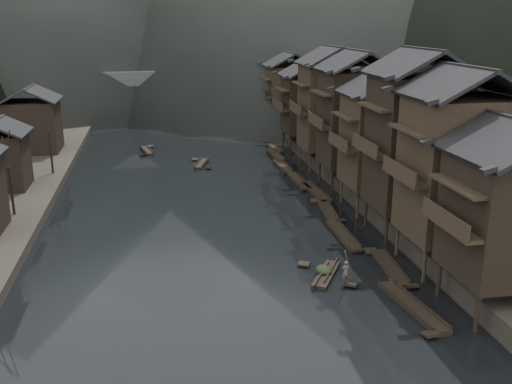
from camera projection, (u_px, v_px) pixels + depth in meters
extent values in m
plane|color=black|center=(223.00, 277.00, 42.13)|extent=(300.00, 300.00, 0.00)
cube|color=#2D2823|center=(422.00, 139.00, 85.42)|extent=(40.00, 200.00, 1.80)
cylinder|color=black|center=(477.00, 313.00, 34.35)|extent=(0.30, 0.30, 2.90)
cylinder|color=black|center=(439.00, 279.00, 38.87)|extent=(0.30, 0.30, 2.90)
cylinder|color=black|center=(476.00, 276.00, 39.34)|extent=(0.30, 0.30, 2.90)
cube|color=black|center=(511.00, 216.00, 35.62)|extent=(7.00, 6.00, 7.75)
cube|color=#2E2419|center=(451.00, 226.00, 35.06)|extent=(1.20, 5.70, 0.25)
cylinder|color=#2E2419|center=(424.00, 266.00, 40.94)|extent=(0.30, 0.30, 2.90)
cylinder|color=#2E2419|center=(397.00, 241.00, 45.46)|extent=(0.30, 0.30, 2.90)
cylinder|color=#2E2419|center=(460.00, 263.00, 41.41)|extent=(0.30, 0.30, 2.90)
cylinder|color=#2E2419|center=(429.00, 239.00, 45.92)|extent=(0.30, 0.30, 2.90)
cube|color=#2E2419|center=(457.00, 168.00, 41.83)|extent=(7.00, 6.00, 10.39)
cube|color=#2E2419|center=(405.00, 177.00, 41.30)|extent=(1.20, 5.70, 0.25)
cylinder|color=black|center=(386.00, 231.00, 47.53)|extent=(0.30, 0.30, 2.90)
cylinder|color=black|center=(366.00, 213.00, 52.05)|extent=(0.30, 0.30, 2.90)
cylinder|color=black|center=(417.00, 229.00, 48.00)|extent=(0.30, 0.30, 2.90)
cylinder|color=black|center=(394.00, 211.00, 52.51)|extent=(0.30, 0.30, 2.90)
cube|color=black|center=(415.00, 143.00, 48.29)|extent=(7.00, 6.00, 11.23)
cube|color=#2E2419|center=(370.00, 151.00, 47.78)|extent=(1.20, 5.70, 0.25)
cylinder|color=#2E2419|center=(357.00, 205.00, 54.12)|extent=(0.30, 0.30, 2.90)
cylinder|color=#2E2419|center=(341.00, 191.00, 58.64)|extent=(0.30, 0.30, 2.90)
cylinder|color=#2E2419|center=(385.00, 204.00, 54.58)|extent=(0.30, 0.30, 2.90)
cylinder|color=#2E2419|center=(367.00, 190.00, 59.10)|extent=(0.30, 0.30, 2.90)
cube|color=#2E2419|center=(382.00, 140.00, 55.24)|extent=(7.00, 6.00, 8.77)
cube|color=#2E2419|center=(343.00, 146.00, 54.69)|extent=(1.20, 5.70, 0.25)
cylinder|color=black|center=(332.00, 182.00, 61.65)|extent=(0.30, 0.30, 2.90)
cylinder|color=black|center=(320.00, 171.00, 66.17)|extent=(0.30, 0.30, 2.90)
cylinder|color=black|center=(356.00, 181.00, 62.11)|extent=(0.30, 0.30, 2.90)
cylinder|color=black|center=(342.00, 170.00, 66.63)|extent=(0.30, 0.30, 2.90)
cube|color=black|center=(355.00, 119.00, 62.54)|extent=(7.00, 6.00, 10.31)
cube|color=#2E2419|center=(320.00, 124.00, 62.02)|extent=(1.20, 5.70, 0.25)
cylinder|color=#2E2419|center=(310.00, 163.00, 70.12)|extent=(0.30, 0.30, 2.90)
cylinder|color=#2E2419|center=(300.00, 154.00, 74.64)|extent=(0.30, 0.30, 2.90)
cylinder|color=#2E2419|center=(331.00, 162.00, 70.59)|extent=(0.30, 0.30, 2.90)
cylinder|color=#2E2419|center=(320.00, 153.00, 75.10)|extent=(0.30, 0.30, 2.90)
cube|color=#2E2419|center=(330.00, 107.00, 71.02)|extent=(7.00, 6.00, 10.32)
cube|color=#2E2419|center=(299.00, 112.00, 70.49)|extent=(1.20, 5.70, 0.25)
cylinder|color=black|center=(291.00, 145.00, 79.54)|extent=(0.30, 0.30, 2.90)
cylinder|color=black|center=(283.00, 139.00, 84.05)|extent=(0.30, 0.30, 2.90)
cylinder|color=black|center=(310.00, 145.00, 80.00)|extent=(0.30, 0.30, 2.90)
cylinder|color=black|center=(301.00, 138.00, 84.52)|extent=(0.30, 0.30, 2.90)
cube|color=black|center=(309.00, 105.00, 80.77)|extent=(7.00, 6.00, 7.95)
cube|color=#2E2419|center=(281.00, 108.00, 80.22)|extent=(1.20, 5.70, 0.25)
cylinder|color=#2E2419|center=(273.00, 130.00, 90.83)|extent=(0.30, 0.30, 2.90)
cylinder|color=#2E2419|center=(267.00, 124.00, 95.35)|extent=(0.30, 0.30, 2.90)
cylinder|color=#2E2419|center=(290.00, 129.00, 91.29)|extent=(0.30, 0.30, 2.90)
cylinder|color=#2E2419|center=(283.00, 124.00, 95.81)|extent=(0.30, 0.30, 2.90)
cube|color=#2E2419|center=(289.00, 93.00, 92.01)|extent=(7.00, 6.00, 8.37)
cube|color=#2E2419|center=(265.00, 96.00, 91.46)|extent=(1.20, 5.70, 0.25)
cube|color=black|center=(2.00, 159.00, 60.06)|extent=(5.00, 5.00, 5.80)
cube|color=black|center=(34.00, 124.00, 76.86)|extent=(6.50, 6.50, 6.80)
cylinder|color=black|center=(18.00, 188.00, 52.13)|extent=(0.24, 0.24, 4.52)
cylinder|color=black|center=(45.00, 151.00, 65.79)|extent=(0.24, 0.24, 4.94)
cube|color=black|center=(412.00, 307.00, 37.48)|extent=(2.02, 7.36, 0.30)
cube|color=black|center=(412.00, 304.00, 37.43)|extent=(2.06, 7.22, 0.10)
cube|color=black|center=(397.00, 281.00, 40.78)|extent=(1.04, 1.00, 0.36)
cube|color=black|center=(430.00, 333.00, 34.10)|extent=(1.04, 1.00, 0.36)
cube|color=black|center=(389.00, 268.00, 43.30)|extent=(1.67, 6.78, 0.30)
cube|color=black|center=(390.00, 266.00, 43.24)|extent=(1.71, 6.65, 0.10)
cube|color=black|center=(371.00, 250.00, 46.23)|extent=(1.00, 0.90, 0.34)
cube|color=black|center=(411.00, 285.00, 40.28)|extent=(1.00, 0.90, 0.34)
cube|color=black|center=(344.00, 236.00, 49.56)|extent=(1.22, 6.66, 0.30)
cube|color=black|center=(344.00, 234.00, 49.50)|extent=(1.28, 6.53, 0.10)
cube|color=black|center=(332.00, 223.00, 52.51)|extent=(0.95, 0.83, 0.34)
cube|color=black|center=(357.00, 249.00, 46.52)|extent=(0.95, 0.83, 0.34)
cube|color=black|center=(327.00, 211.00, 56.16)|extent=(1.77, 6.43, 0.30)
cube|color=black|center=(327.00, 209.00, 56.11)|extent=(1.81, 6.31, 0.10)
cube|color=black|center=(315.00, 200.00, 58.92)|extent=(1.01, 0.88, 0.33)
cube|color=black|center=(340.00, 219.00, 53.33)|extent=(1.01, 0.88, 0.33)
cube|color=black|center=(316.00, 193.00, 61.97)|extent=(1.55, 7.40, 0.30)
cube|color=black|center=(316.00, 191.00, 61.91)|extent=(1.59, 7.26, 0.10)
cube|color=black|center=(309.00, 183.00, 65.28)|extent=(0.99, 0.96, 0.36)
cube|color=black|center=(323.00, 201.00, 58.58)|extent=(0.99, 0.96, 0.36)
cube|color=black|center=(299.00, 182.00, 66.17)|extent=(1.28, 6.65, 0.30)
cube|color=black|center=(299.00, 180.00, 66.12)|extent=(1.33, 6.52, 0.10)
cube|color=black|center=(293.00, 173.00, 69.13)|extent=(0.96, 0.84, 0.34)
cube|color=black|center=(305.00, 188.00, 63.12)|extent=(0.96, 0.84, 0.34)
cube|color=black|center=(283.00, 167.00, 72.69)|extent=(1.28, 6.39, 0.30)
cube|color=black|center=(283.00, 166.00, 72.64)|extent=(1.33, 6.26, 0.10)
cube|color=black|center=(278.00, 160.00, 75.54)|extent=(0.96, 0.81, 0.33)
cube|color=black|center=(287.00, 172.00, 69.77)|extent=(0.96, 0.81, 0.33)
cube|color=black|center=(276.00, 155.00, 78.78)|extent=(1.20, 6.68, 0.30)
cube|color=black|center=(276.00, 154.00, 78.73)|extent=(1.26, 6.55, 0.10)
cube|color=black|center=(271.00, 149.00, 81.76)|extent=(0.95, 0.83, 0.34)
cube|color=black|center=(280.00, 160.00, 75.72)|extent=(0.95, 0.83, 0.34)
cube|color=black|center=(274.00, 148.00, 82.97)|extent=(1.65, 5.88, 0.30)
cube|color=black|center=(274.00, 147.00, 82.92)|extent=(1.70, 5.77, 0.10)
cube|color=black|center=(272.00, 143.00, 85.59)|extent=(1.00, 0.80, 0.32)
cube|color=black|center=(277.00, 152.00, 80.28)|extent=(1.00, 0.80, 0.32)
cube|color=black|center=(263.00, 138.00, 89.82)|extent=(1.60, 7.11, 0.30)
cube|color=black|center=(263.00, 137.00, 89.77)|extent=(1.64, 6.98, 0.10)
cube|color=black|center=(261.00, 133.00, 93.00)|extent=(0.99, 0.93, 0.35)
cube|color=black|center=(266.00, 142.00, 86.56)|extent=(0.99, 0.93, 0.35)
cube|color=black|center=(259.00, 132.00, 94.90)|extent=(1.70, 6.27, 0.30)
cube|color=black|center=(259.00, 131.00, 94.85)|extent=(1.74, 6.15, 0.10)
cube|color=black|center=(258.00, 128.00, 97.69)|extent=(1.01, 0.85, 0.33)
cube|color=black|center=(261.00, 135.00, 92.03)|extent=(1.01, 0.85, 0.33)
cube|color=black|center=(248.00, 127.00, 99.41)|extent=(1.10, 7.53, 0.30)
cube|color=black|center=(248.00, 126.00, 99.36)|extent=(1.16, 7.38, 0.10)
cube|color=black|center=(245.00, 123.00, 102.77)|extent=(0.94, 0.92, 0.36)
cube|color=black|center=(252.00, 130.00, 95.97)|extent=(0.94, 0.92, 0.36)
cube|color=black|center=(201.00, 164.00, 74.20)|extent=(2.35, 5.05, 0.30)
cube|color=black|center=(201.00, 163.00, 74.15)|extent=(2.37, 4.96, 0.10)
cube|color=black|center=(195.00, 159.00, 76.20)|extent=(0.99, 0.83, 0.30)
cube|color=black|center=(208.00, 167.00, 72.12)|extent=(0.99, 0.83, 0.30)
cube|color=black|center=(147.00, 151.00, 81.56)|extent=(2.04, 5.35, 0.30)
cube|color=black|center=(147.00, 149.00, 81.51)|extent=(2.07, 5.25, 0.10)
cube|color=black|center=(150.00, 146.00, 83.93)|extent=(0.96, 0.81, 0.31)
cube|color=black|center=(143.00, 154.00, 79.11)|extent=(0.96, 0.81, 0.31)
cube|color=#4C4C4F|center=(176.00, 80.00, 107.79)|extent=(40.00, 6.00, 1.60)
cube|color=#4C4C4F|center=(176.00, 74.00, 104.87)|extent=(40.00, 0.50, 1.00)
cube|color=#4C4C4F|center=(175.00, 71.00, 109.96)|extent=(40.00, 0.50, 1.00)
cube|color=#4C4C4F|center=(102.00, 103.00, 106.60)|extent=(3.20, 6.00, 6.40)
cube|color=#4C4C4F|center=(153.00, 101.00, 108.20)|extent=(3.20, 6.00, 6.40)
cube|color=#4C4C4F|center=(200.00, 100.00, 109.72)|extent=(3.20, 6.00, 6.40)
cube|color=#4C4C4F|center=(249.00, 99.00, 111.33)|extent=(3.20, 6.00, 6.40)
cube|color=black|center=(326.00, 275.00, 42.14)|extent=(3.37, 4.71, 0.30)
cube|color=black|center=(326.00, 273.00, 42.09)|extent=(3.36, 4.66, 0.10)
cube|color=black|center=(304.00, 263.00, 43.79)|extent=(1.08, 0.98, 0.30)
cube|color=black|center=(351.00, 284.00, 40.41)|extent=(1.08, 0.98, 0.30)
ellipsoid|color=black|center=(324.00, 266.00, 42.13)|extent=(1.16, 1.52, 0.70)
imported|color=#545456|center=(346.00, 269.00, 40.47)|extent=(0.62, 0.41, 1.68)
cylinder|color=#8C7A51|center=(350.00, 233.00, 39.71)|extent=(1.49, 2.21, 3.73)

